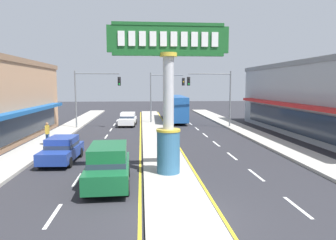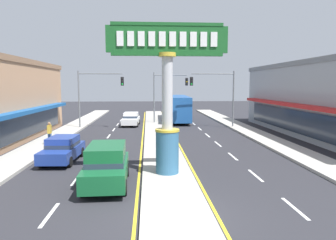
{
  "view_description": "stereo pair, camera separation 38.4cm",
  "coord_description": "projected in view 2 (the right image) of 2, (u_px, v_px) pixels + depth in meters",
  "views": [
    {
      "loc": [
        -1.39,
        -10.82,
        4.7
      ],
      "look_at": [
        0.22,
        7.91,
        2.6
      ],
      "focal_mm": 33.62,
      "sensor_mm": 36.0,
      "label": 1
    },
    {
      "loc": [
        -1.01,
        -10.84,
        4.7
      ],
      "look_at": [
        0.22,
        7.91,
        2.6
      ],
      "focal_mm": 33.62,
      "sensor_mm": 36.0,
      "label": 2
    }
  ],
  "objects": [
    {
      "name": "median_strip",
      "position": [
        159.0,
        135.0,
        29.18
      ],
      "size": [
        2.59,
        52.0,
        0.14
      ],
      "primitive_type": "cube",
      "color": "#A39E93",
      "rests_on": "ground"
    },
    {
      "name": "traffic_light_right_side",
      "position": [
        218.0,
        89.0,
        33.81
      ],
      "size": [
        4.86,
        0.46,
        6.2
      ],
      "color": "slate",
      "rests_on": "ground"
    },
    {
      "name": "district_sign",
      "position": [
        167.0,
        100.0,
        16.01
      ],
      "size": [
        6.08,
        1.25,
        7.64
      ],
      "color": "#33668C",
      "rests_on": "median_strip"
    },
    {
      "name": "sidewalk_left",
      "position": [
        52.0,
        140.0,
        26.61
      ],
      "size": [
        2.5,
        60.0,
        0.18
      ],
      "primitive_type": "cube",
      "color": "#ADA89E",
      "rests_on": "ground"
    },
    {
      "name": "bus_far_right_lane",
      "position": [
        178.0,
        107.0,
        40.95
      ],
      "size": [
        2.83,
        11.27,
        3.26
      ],
      "color": "#1E5199",
      "rests_on": "ground"
    },
    {
      "name": "sidewalk_right",
      "position": [
        263.0,
        137.0,
        27.79
      ],
      "size": [
        2.5,
        60.0,
        0.18
      ],
      "primitive_type": "cube",
      "color": "#ADA89E",
      "rests_on": "ground"
    },
    {
      "name": "storefront_right",
      "position": [
        333.0,
        99.0,
        28.17
      ],
      "size": [
        8.11,
        25.96,
        6.85
      ],
      "color": "#999EA3",
      "rests_on": "ground"
    },
    {
      "name": "suv_mid_left_lane",
      "position": [
        107.0,
        164.0,
        14.76
      ],
      "size": [
        2.07,
        4.66,
        1.9
      ],
      "color": "#14562D",
      "rests_on": "ground"
    },
    {
      "name": "ground_plane",
      "position": [
        176.0,
        216.0,
        11.34
      ],
      "size": [
        160.0,
        160.0,
        0.0
      ],
      "primitive_type": "plane",
      "color": "#28282D"
    },
    {
      "name": "sedan_near_left_lane",
      "position": [
        131.0,
        119.0,
        36.43
      ],
      "size": [
        2.01,
        4.39,
        1.53
      ],
      "color": "white",
      "rests_on": "ground"
    },
    {
      "name": "traffic_light_left_side",
      "position": [
        95.0,
        89.0,
        33.44
      ],
      "size": [
        4.86,
        0.46,
        6.2
      ],
      "color": "slate",
      "rests_on": "ground"
    },
    {
      "name": "pedestrian_far_side",
      "position": [
        50.0,
        132.0,
        23.8
      ],
      "size": [
        0.28,
        0.4,
        1.73
      ],
      "color": "#2D4C8C",
      "rests_on": "sidewalk_left"
    },
    {
      "name": "lane_markings",
      "position": [
        159.0,
        138.0,
        27.85
      ],
      "size": [
        9.33,
        52.0,
        0.01
      ],
      "color": "silver",
      "rests_on": "ground"
    },
    {
      "name": "traffic_light_median_far",
      "position": [
        166.0,
        89.0,
        38.23
      ],
      "size": [
        4.2,
        0.46,
        6.2
      ],
      "color": "slate",
      "rests_on": "ground"
    },
    {
      "name": "sedan_near_right_lane",
      "position": [
        63.0,
        149.0,
        19.33
      ],
      "size": [
        1.98,
        4.37,
        1.53
      ],
      "color": "navy",
      "rests_on": "ground"
    }
  ]
}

